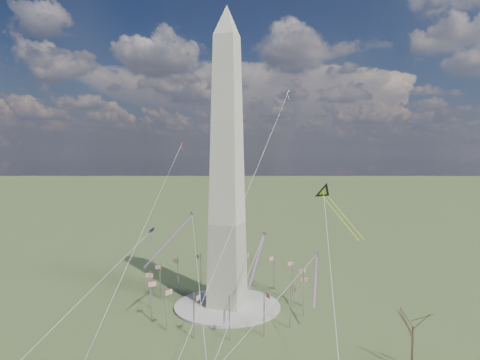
% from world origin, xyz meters
% --- Properties ---
extents(ground, '(2000.00, 2000.00, 0.00)m').
position_xyz_m(ground, '(0.00, 0.00, 0.00)').
color(ground, '#3F5329').
rests_on(ground, ground).
extents(plaza, '(36.00, 36.00, 0.80)m').
position_xyz_m(plaza, '(0.00, 0.00, 0.40)').
color(plaza, '#A6A498').
rests_on(plaza, ground).
extents(washington_monument, '(15.56, 15.56, 100.00)m').
position_xyz_m(washington_monument, '(0.00, 0.00, 47.95)').
color(washington_monument, '#B0AA93').
rests_on(washington_monument, plaza).
extents(flagpole_ring, '(54.40, 54.40, 13.00)m').
position_xyz_m(flagpole_ring, '(-0.00, -0.00, 7.27)').
color(flagpole_ring, '#B7B9BE').
rests_on(flagpole_ring, ground).
extents(tree_near, '(8.68, 8.68, 15.19)m').
position_xyz_m(tree_near, '(57.49, -22.95, 10.83)').
color(tree_near, brown).
rests_on(tree_near, ground).
extents(kite_delta_black, '(17.17, 16.10, 15.80)m').
position_xyz_m(kite_delta_black, '(32.04, 4.92, 39.06)').
color(kite_delta_black, black).
rests_on(kite_delta_black, ground).
extents(kite_diamond_purple, '(2.21, 3.29, 9.79)m').
position_xyz_m(kite_diamond_purple, '(-31.50, 3.50, 22.87)').
color(kite_diamond_purple, '#321664').
rests_on(kite_diamond_purple, ground).
extents(kite_streamer_left, '(2.30, 19.37, 13.29)m').
position_xyz_m(kite_streamer_left, '(14.10, -9.55, 21.92)').
color(kite_streamer_left, '#F84427').
rests_on(kite_streamer_left, ground).
extents(kite_streamer_mid, '(7.46, 21.05, 14.84)m').
position_xyz_m(kite_streamer_mid, '(-13.18, -11.40, 27.05)').
color(kite_streamer_mid, '#F84427').
rests_on(kite_streamer_mid, ground).
extents(kite_streamer_right, '(3.50, 18.40, 12.65)m').
position_xyz_m(kite_streamer_right, '(29.65, 2.05, 14.13)').
color(kite_streamer_right, '#F84427').
rests_on(kite_streamer_right, ground).
extents(kite_small_red, '(1.21, 1.84, 3.99)m').
position_xyz_m(kite_small_red, '(-37.18, 39.63, 56.52)').
color(kite_small_red, red).
rests_on(kite_small_red, ground).
extents(kite_small_white, '(1.48, 2.14, 4.48)m').
position_xyz_m(kite_small_white, '(10.72, 42.51, 77.43)').
color(kite_small_white, white).
rests_on(kite_small_white, ground).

